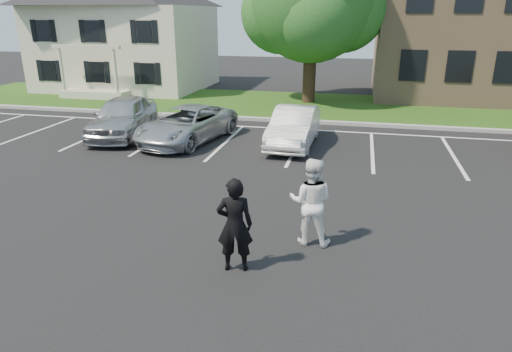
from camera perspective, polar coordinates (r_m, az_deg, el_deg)
The scene contains 11 objects.
ground_plane at distance 10.10m, azimuth -1.27°, elevation -8.58°, with size 90.00×90.00×0.00m, color black.
curb at distance 21.26m, azimuth 6.60°, elevation 6.78°, with size 40.00×0.30×0.15m, color gray.
grass_strip at distance 25.17m, azimuth 7.65°, elevation 8.66°, with size 44.00×8.00×0.08m, color #294813.
stall_lines at distance 18.23m, azimuth 9.88°, elevation 4.21°, with size 34.00×5.36×0.01m.
house at distance 32.39m, azimuth -15.94°, elevation 17.30°, with size 10.30×9.22×7.60m.
tree at distance 25.84m, azimuth 7.27°, elevation 20.81°, with size 7.80×7.20×8.80m.
man_black_suit at distance 8.78m, azimuth -2.67°, elevation -6.14°, with size 0.70×0.46×1.91m, color black.
man_white_shirt at distance 9.86m, azimuth 6.86°, elevation -3.20°, with size 0.94×0.73×1.94m, color white.
car_silver_west at distance 19.49m, azimuth -16.29°, elevation 7.15°, with size 1.91×4.74×1.62m, color #B0B0B5.
car_silver_minivan at distance 18.12m, azimuth -8.64°, elevation 6.39°, with size 2.26×4.89×1.36m, color #ACAEB4.
car_white_sedan at distance 17.45m, azimuth 4.77°, elevation 6.15°, with size 1.51×4.34×1.43m, color silver.
Camera 1 is at (2.18, -8.62, 4.78)m, focal length 32.00 mm.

